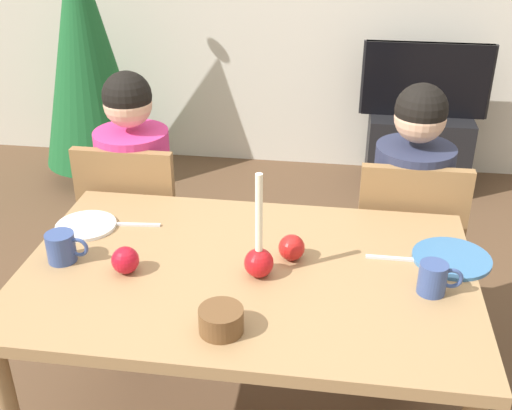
{
  "coord_description": "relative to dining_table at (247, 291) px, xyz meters",
  "views": [
    {
      "loc": [
        0.26,
        -1.62,
        1.83
      ],
      "look_at": [
        0.0,
        0.2,
        0.87
      ],
      "focal_mm": 44.28,
      "sensor_mm": 36.0,
      "label": 1
    }
  ],
  "objects": [
    {
      "name": "tv_stand",
      "position": [
        0.76,
        2.3,
        -0.43
      ],
      "size": [
        0.64,
        0.4,
        0.48
      ],
      "primitive_type": "cube",
      "color": "black",
      "rests_on": "ground"
    },
    {
      "name": "apple_by_left_plate",
      "position": [
        -0.36,
        -0.07,
        0.13
      ],
      "size": [
        0.08,
        0.08,
        0.08
      ],
      "primitive_type": "sphere",
      "color": "#B21122",
      "rests_on": "dining_table"
    },
    {
      "name": "christmas_tree",
      "position": [
        -1.35,
        2.1,
        0.2
      ],
      "size": [
        0.65,
        0.65,
        1.68
      ],
      "color": "brown",
      "rests_on": "ground"
    },
    {
      "name": "bowl_walnuts",
      "position": [
        -0.02,
        -0.3,
        0.12
      ],
      "size": [
        0.12,
        0.12,
        0.07
      ],
      "primitive_type": "cylinder",
      "color": "brown",
      "rests_on": "dining_table"
    },
    {
      "name": "person_right_child",
      "position": [
        0.54,
        0.64,
        -0.1
      ],
      "size": [
        0.3,
        0.3,
        1.17
      ],
      "color": "#33384C",
      "rests_on": "ground"
    },
    {
      "name": "plate_right",
      "position": [
        0.63,
        0.15,
        0.09
      ],
      "size": [
        0.25,
        0.25,
        0.01
      ],
      "primitive_type": "cylinder",
      "color": "teal",
      "rests_on": "dining_table"
    },
    {
      "name": "plate_left",
      "position": [
        -0.59,
        0.18,
        0.09
      ],
      "size": [
        0.21,
        0.21,
        0.01
      ],
      "primitive_type": "cylinder",
      "color": "white",
      "rests_on": "dining_table"
    },
    {
      "name": "mug_right",
      "position": [
        0.55,
        -0.04,
        0.13
      ],
      "size": [
        0.13,
        0.08,
        0.1
      ],
      "color": "#33477F",
      "rests_on": "dining_table"
    },
    {
      "name": "mug_left",
      "position": [
        -0.58,
        -0.03,
        0.13
      ],
      "size": [
        0.14,
        0.09,
        0.1
      ],
      "color": "#33477F",
      "rests_on": "dining_table"
    },
    {
      "name": "dining_table",
      "position": [
        0.0,
        0.0,
        0.0
      ],
      "size": [
        1.4,
        0.9,
        0.75
      ],
      "color": "#99754C",
      "rests_on": "ground"
    },
    {
      "name": "candle_centerpiece",
      "position": [
        0.04,
        -0.03,
        0.15
      ],
      "size": [
        0.09,
        0.09,
        0.34
      ],
      "color": "red",
      "rests_on": "dining_table"
    },
    {
      "name": "fork_right",
      "position": [
        0.45,
        0.12,
        0.09
      ],
      "size": [
        0.18,
        0.01,
        0.01
      ],
      "primitive_type": "cube",
      "rotation": [
        0.0,
        0.0,
        -0.0
      ],
      "color": "silver",
      "rests_on": "dining_table"
    },
    {
      "name": "apple_near_candle",
      "position": [
        0.13,
        0.08,
        0.13
      ],
      "size": [
        0.08,
        0.08,
        0.08
      ],
      "primitive_type": "sphere",
      "color": "#B11A18",
      "rests_on": "dining_table"
    },
    {
      "name": "person_left_child",
      "position": [
        -0.57,
        0.64,
        -0.1
      ],
      "size": [
        0.3,
        0.3,
        1.17
      ],
      "color": "#33384C",
      "rests_on": "ground"
    },
    {
      "name": "chair_right",
      "position": [
        0.54,
        0.61,
        -0.15
      ],
      "size": [
        0.4,
        0.4,
        0.9
      ],
      "color": "olive",
      "rests_on": "ground"
    },
    {
      "name": "fork_left",
      "position": [
        -0.43,
        0.21,
        0.09
      ],
      "size": [
        0.18,
        0.03,
        0.01
      ],
      "primitive_type": "cube",
      "rotation": [
        0.0,
        0.0,
        0.09
      ],
      "color": "silver",
      "rests_on": "dining_table"
    },
    {
      "name": "chair_left",
      "position": [
        -0.57,
        0.61,
        -0.15
      ],
      "size": [
        0.4,
        0.4,
        0.9
      ],
      "color": "olive",
      "rests_on": "ground"
    },
    {
      "name": "tv",
      "position": [
        0.76,
        2.3,
        0.04
      ],
      "size": [
        0.79,
        0.05,
        0.46
      ],
      "color": "black",
      "rests_on": "tv_stand"
    }
  ]
}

